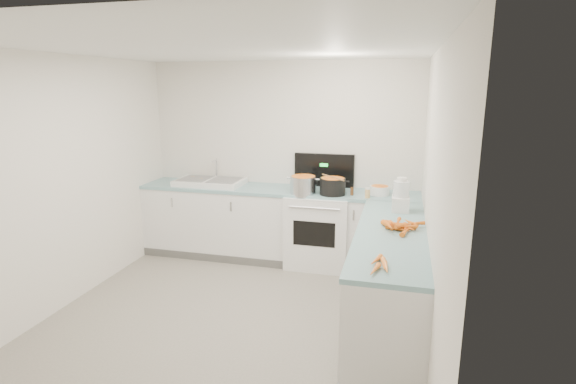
% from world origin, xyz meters
% --- Properties ---
extents(floor, '(3.50, 4.00, 0.00)m').
position_xyz_m(floor, '(0.00, 0.00, 0.00)').
color(floor, gray).
rests_on(floor, ground).
extents(ceiling, '(3.50, 4.00, 0.00)m').
position_xyz_m(ceiling, '(0.00, 0.00, 2.50)').
color(ceiling, silver).
rests_on(ceiling, ground).
extents(wall_back, '(3.50, 0.00, 2.50)m').
position_xyz_m(wall_back, '(0.00, 2.00, 1.25)').
color(wall_back, silver).
rests_on(wall_back, ground).
extents(wall_front, '(3.50, 0.00, 2.50)m').
position_xyz_m(wall_front, '(0.00, -2.00, 1.25)').
color(wall_front, silver).
rests_on(wall_front, ground).
extents(wall_left, '(0.00, 4.00, 2.50)m').
position_xyz_m(wall_left, '(-1.75, 0.00, 1.25)').
color(wall_left, silver).
rests_on(wall_left, ground).
extents(wall_right, '(0.00, 4.00, 2.50)m').
position_xyz_m(wall_right, '(1.75, 0.00, 1.25)').
color(wall_right, silver).
rests_on(wall_right, ground).
extents(counter_back, '(3.50, 0.62, 0.94)m').
position_xyz_m(counter_back, '(0.00, 1.70, 0.47)').
color(counter_back, white).
rests_on(counter_back, ground).
extents(counter_right, '(0.62, 2.20, 0.94)m').
position_xyz_m(counter_right, '(1.45, 0.30, 0.47)').
color(counter_right, white).
rests_on(counter_right, ground).
extents(stove, '(0.76, 0.65, 1.36)m').
position_xyz_m(stove, '(0.55, 1.69, 0.47)').
color(stove, white).
rests_on(stove, ground).
extents(sink, '(0.86, 0.52, 0.31)m').
position_xyz_m(sink, '(-0.90, 1.70, 0.98)').
color(sink, white).
rests_on(sink, counter_back).
extents(steel_pot, '(0.38, 0.38, 0.23)m').
position_xyz_m(steel_pot, '(0.38, 1.53, 1.03)').
color(steel_pot, silver).
rests_on(steel_pot, stove).
extents(black_pot, '(0.40, 0.40, 0.22)m').
position_xyz_m(black_pot, '(0.73, 1.56, 1.03)').
color(black_pot, black).
rests_on(black_pot, stove).
extents(wooden_spoon, '(0.31, 0.32, 0.02)m').
position_xyz_m(wooden_spoon, '(0.73, 1.56, 1.15)').
color(wooden_spoon, '#AD7A47').
rests_on(wooden_spoon, black_pot).
extents(mixing_bowl, '(0.25, 0.25, 0.11)m').
position_xyz_m(mixing_bowl, '(1.27, 1.68, 0.99)').
color(mixing_bowl, white).
rests_on(mixing_bowl, counter_back).
extents(extract_bottle, '(0.04, 0.04, 0.10)m').
position_xyz_m(extract_bottle, '(0.95, 1.58, 0.99)').
color(extract_bottle, '#593319').
rests_on(extract_bottle, counter_back).
extents(spice_jar, '(0.06, 0.06, 0.10)m').
position_xyz_m(spice_jar, '(1.14, 1.49, 0.99)').
color(spice_jar, '#E5B266').
rests_on(spice_jar, counter_back).
extents(food_processor, '(0.18, 0.21, 0.35)m').
position_xyz_m(food_processor, '(1.51, 1.01, 1.09)').
color(food_processor, white).
rests_on(food_processor, counter_right).
extents(carrot_pile, '(0.40, 0.48, 0.09)m').
position_xyz_m(carrot_pile, '(1.52, 0.40, 0.97)').
color(carrot_pile, orange).
rests_on(carrot_pile, counter_right).
extents(peeled_carrots, '(0.16, 0.37, 0.04)m').
position_xyz_m(peeled_carrots, '(1.39, -0.54, 0.96)').
color(peeled_carrots, orange).
rests_on(peeled_carrots, counter_right).
extents(peelings, '(0.25, 0.24, 0.01)m').
position_xyz_m(peelings, '(-1.08, 1.69, 1.02)').
color(peelings, tan).
rests_on(peelings, sink).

